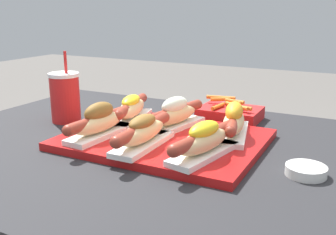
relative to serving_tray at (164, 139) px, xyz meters
The scene contains 10 objects.
serving_tray is the anchor object (origin of this frame).
hot_dog_0 0.16m from the serving_tray, 151.50° to the right, with size 0.07×0.23×0.08m.
hot_dog_1 0.10m from the serving_tray, 94.14° to the right, with size 0.06×0.23×0.07m.
hot_dog_2 0.16m from the serving_tray, 31.18° to the right, with size 0.10×0.22×0.07m.
hot_dog_3 0.16m from the serving_tray, 151.85° to the left, with size 0.10×0.22×0.07m.
hot_dog_4 0.08m from the serving_tray, 95.72° to the left, with size 0.09×0.22×0.08m.
hot_dog_5 0.17m from the serving_tray, 27.00° to the left, with size 0.10×0.22×0.08m.
sauce_bowl 0.33m from the serving_tray, ahead, with size 0.08×0.08×0.02m.
drink_cup 0.34m from the serving_tray, behind, with size 0.08×0.08×0.20m.
fries_basket 0.28m from the serving_tray, 74.67° to the left, with size 0.17×0.13×0.06m.
Camera 1 is at (0.44, -0.76, 1.02)m, focal length 42.00 mm.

